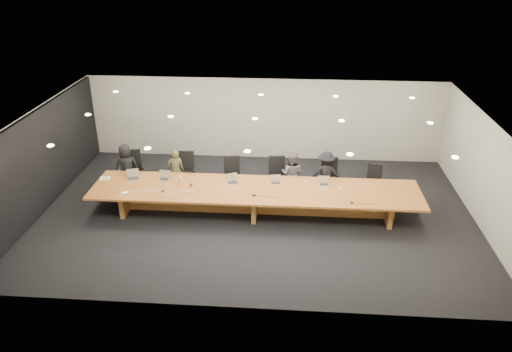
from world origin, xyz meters
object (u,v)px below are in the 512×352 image
(person_a, at_px, (126,167))
(paper_cup_near, at_px, (305,183))
(chair_far_right, at_px, (373,182))
(water_bottle, at_px, (181,180))
(amber_mug, at_px, (191,185))
(chair_left, at_px, (185,172))
(chair_mid_left, at_px, (232,175))
(laptop_e, at_px, (324,181))
(chair_mid_right, at_px, (277,176))
(person_b, at_px, (176,171))
(laptop_c, at_px, (233,179))
(paper_cup_far, at_px, (340,189))
(person_d, at_px, (326,174))
(av_box, at_px, (125,193))
(chair_far_left, at_px, (134,170))
(laptop_b, at_px, (164,176))
(laptop_d, at_px, (276,180))
(mic_center, at_px, (254,195))
(chair_right, at_px, (330,178))
(conference_table, at_px, (255,196))
(laptop_a, at_px, (133,175))
(mic_right, at_px, (352,202))
(person_c, at_px, (292,174))

(person_a, height_order, paper_cup_near, person_a)
(chair_far_right, bearing_deg, water_bottle, -151.31)
(water_bottle, bearing_deg, amber_mug, -19.53)
(amber_mug, bearing_deg, chair_left, 109.32)
(chair_mid_left, height_order, laptop_e, chair_mid_left)
(chair_mid_right, distance_m, person_b, 3.03)
(laptop_c, height_order, paper_cup_far, laptop_c)
(water_bottle, bearing_deg, person_d, 14.60)
(paper_cup_near, bearing_deg, av_box, -168.88)
(laptop_c, xyz_separation_m, laptop_e, (2.55, 0.08, -0.01))
(chair_far_left, xyz_separation_m, laptop_b, (1.19, -0.95, 0.29))
(chair_far_left, bearing_deg, laptop_b, -55.85)
(chair_mid_left, relative_size, laptop_d, 3.75)
(paper_cup_far, bearing_deg, laptop_e, 144.06)
(chair_mid_right, relative_size, mic_center, 8.90)
(water_bottle, xyz_separation_m, paper_cup_near, (3.46, 0.26, -0.08))
(chair_right, height_order, laptop_c, chair_right)
(conference_table, height_order, chair_mid_right, chair_mid_right)
(chair_left, height_order, chair_mid_left, chair_left)
(laptop_a, bearing_deg, paper_cup_near, -18.08)
(conference_table, bearing_deg, laptop_d, 33.55)
(paper_cup_near, distance_m, mic_center, 1.58)
(paper_cup_near, bearing_deg, laptop_a, -179.45)
(conference_table, height_order, person_b, person_b)
(amber_mug, xyz_separation_m, paper_cup_near, (3.15, 0.37, -0.00))
(av_box, bearing_deg, chair_right, -1.01)
(conference_table, xyz_separation_m, laptop_c, (-0.65, 0.30, 0.36))
(conference_table, relative_size, mic_right, 85.61)
(chair_far_right, xyz_separation_m, laptop_d, (-2.82, -0.87, 0.37))
(chair_left, bearing_deg, chair_mid_left, -4.34)
(mic_center, bearing_deg, paper_cup_near, 30.75)
(mic_center, bearing_deg, av_box, -177.62)
(chair_right, bearing_deg, conference_table, -158.46)
(chair_far_right, bearing_deg, laptop_c, -149.45)
(paper_cup_near, bearing_deg, laptop_c, -176.68)
(chair_left, xyz_separation_m, laptop_b, (-0.40, -0.93, 0.28))
(chair_mid_right, bearing_deg, water_bottle, -164.18)
(laptop_b, relative_size, laptop_d, 1.08)
(chair_far_right, relative_size, laptop_e, 3.30)
(person_d, relative_size, laptop_d, 4.68)
(person_c, height_order, laptop_d, person_c)
(chair_mid_right, xyz_separation_m, amber_mug, (-2.34, -1.18, 0.21))
(amber_mug, bearing_deg, mic_right, -8.49)
(chair_mid_left, distance_m, chair_right, 2.91)
(chair_mid_left, xyz_separation_m, laptop_b, (-1.84, -0.83, 0.31))
(chair_mid_left, xyz_separation_m, chair_far_right, (4.16, 0.02, -0.06))
(person_a, xyz_separation_m, paper_cup_far, (6.29, -1.12, 0.06))
(paper_cup_near, height_order, paper_cup_far, paper_cup_far)
(laptop_e, bearing_deg, laptop_a, 176.52)
(conference_table, height_order, mic_right, mic_right)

